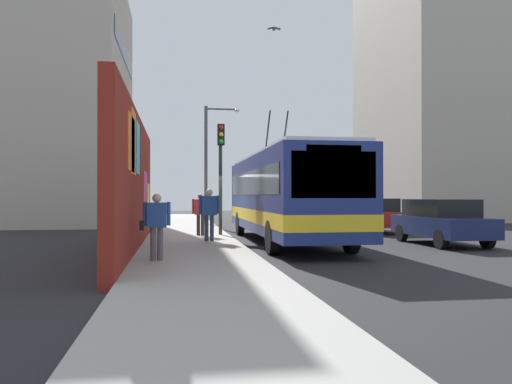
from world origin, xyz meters
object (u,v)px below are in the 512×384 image
parked_car_red (372,214)px  city_bus (285,193)px  traffic_light (221,160)px  pedestrian_near_wall (156,222)px  pedestrian_midblock (201,211)px  parked_car_navy (441,221)px  street_lamp (210,156)px  pedestrian_at_curb (209,210)px  parked_car_champagne (335,211)px

parked_car_red → city_bus: bearing=132.8°
traffic_light → pedestrian_near_wall: bearing=164.4°
traffic_light → pedestrian_midblock: bearing=102.4°
traffic_light → city_bus: bearing=-136.0°
parked_car_red → pedestrian_near_wall: 14.32m
pedestrian_near_wall → pedestrian_midblock: bearing=-10.3°
parked_car_navy → street_lamp: size_ratio=0.67×
pedestrian_midblock → pedestrian_near_wall: (-7.87, 1.43, -0.02)m
parked_car_red → street_lamp: (5.77, 7.22, 3.11)m
pedestrian_midblock → street_lamp: bearing=-6.3°
pedestrian_midblock → traffic_light: traffic_light is taller
pedestrian_at_curb → street_lamp: size_ratio=0.27×
parked_car_champagne → pedestrian_midblock: 11.79m
parked_car_red → parked_car_navy: bearing=180.0°
traffic_light → street_lamp: size_ratio=0.67×
parked_car_navy → pedestrian_midblock: bearing=66.0°
parked_car_navy → pedestrian_near_wall: 10.48m
parked_car_champagne → pedestrian_at_curb: bearing=144.3°
pedestrian_midblock → city_bus: bearing=-124.7°
pedestrian_near_wall → traffic_light: size_ratio=0.36×
pedestrian_midblock → pedestrian_near_wall: 8.00m
parked_car_navy → pedestrian_midblock: size_ratio=2.70×
parked_car_champagne → pedestrian_near_wall: 18.98m
parked_car_red → pedestrian_at_curb: (-5.38, 7.99, 0.38)m
street_lamp → city_bus: bearing=-169.2°
city_bus → traffic_light: city_bus is taller
parked_car_navy → pedestrian_near_wall: bearing=113.8°
street_lamp → parked_car_champagne: bearing=-90.2°
street_lamp → parked_car_red: bearing=-128.6°
pedestrian_near_wall → traffic_light: (8.05, -2.24, 2.04)m
city_bus → pedestrian_midblock: (2.05, 2.96, -0.68)m
parked_car_red → traffic_light: bearing=109.4°
parked_car_red → pedestrian_at_curb: size_ratio=2.52×
parked_car_red → parked_car_champagne: bearing=0.0°
parked_car_navy → street_lamp: (12.17, 7.22, 3.11)m
pedestrian_midblock → traffic_light: size_ratio=0.37×
city_bus → pedestrian_near_wall: 7.33m
pedestrian_at_curb → pedestrian_near_wall: pedestrian_at_curb is taller
parked_car_champagne → pedestrian_near_wall: (-16.38, 9.59, 0.25)m
pedestrian_at_curb → city_bus: bearing=-78.4°
pedestrian_near_wall → parked_car_red: bearing=-42.0°
city_bus → pedestrian_midblock: size_ratio=7.24×
pedestrian_midblock → pedestrian_at_curb: bearing=-176.2°
parked_car_red → traffic_light: traffic_light is taller
parked_car_navy → traffic_light: 8.59m
parked_car_champagne → traffic_light: traffic_light is taller
pedestrian_near_wall → parked_car_navy: bearing=-66.2°
city_bus → pedestrian_at_curb: 2.90m
parked_car_red → pedestrian_at_curb: 9.64m
city_bus → street_lamp: bearing=10.8°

